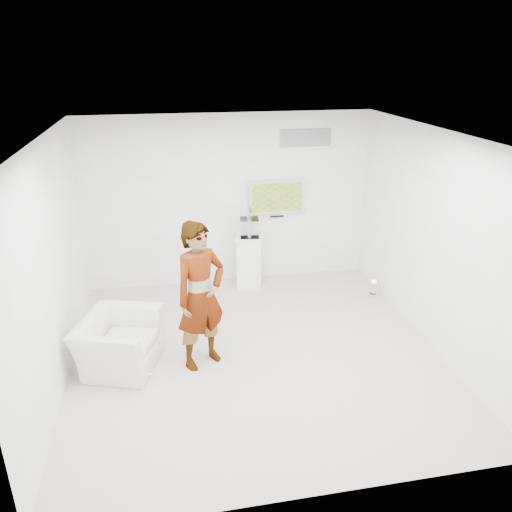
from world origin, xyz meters
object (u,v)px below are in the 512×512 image
at_px(tv, 277,197).
at_px(floor_uplight, 374,288).
at_px(person, 201,296).
at_px(armchair, 119,342).
at_px(pedestal, 249,261).

relative_size(tv, floor_uplight, 3.47).
distance_m(tv, floor_uplight, 2.32).
distance_m(person, floor_uplight, 3.49).
distance_m(armchair, pedestal, 3.00).
bearing_deg(armchair, floor_uplight, -54.22).
relative_size(tv, armchair, 0.93).
bearing_deg(armchair, pedestal, -26.90).
distance_m(person, armchair, 1.29).
bearing_deg(floor_uplight, pedestal, 158.01).
relative_size(armchair, pedestal, 1.13).
xyz_separation_m(person, pedestal, (1.04, 2.24, -0.53)).
relative_size(person, floor_uplight, 6.97).
bearing_deg(pedestal, armchair, -135.56).
distance_m(person, pedestal, 2.53).
distance_m(armchair, floor_uplight, 4.36).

